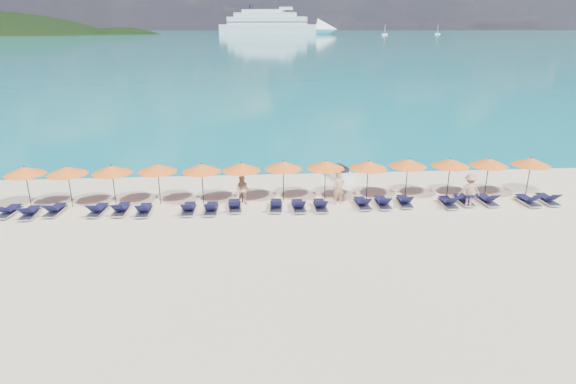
{
  "coord_description": "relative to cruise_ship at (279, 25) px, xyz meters",
  "views": [
    {
      "loc": [
        -1.65,
        -19.72,
        9.09
      ],
      "look_at": [
        0.0,
        3.0,
        1.2
      ],
      "focal_mm": 30.0,
      "sensor_mm": 36.0,
      "label": 1
    }
  ],
  "objects": [
    {
      "name": "ground",
      "position": [
        -30.93,
        -574.26,
        -10.12
      ],
      "size": [
        1400.0,
        1400.0,
        0.0
      ],
      "primitive_type": "plane",
      "color": "beige"
    },
    {
      "name": "sea",
      "position": [
        -30.93,
        85.74,
        -10.11
      ],
      "size": [
        1600.0,
        1300.0,
        0.01
      ],
      "primitive_type": "cube",
      "color": "#1FA9B2",
      "rests_on": "ground"
    },
    {
      "name": "headland_small",
      "position": [
        -180.93,
        -14.26,
        -45.12
      ],
      "size": [
        162.0,
        126.0,
        85.5
      ],
      "color": "black",
      "rests_on": "ground"
    },
    {
      "name": "cruise_ship",
      "position": [
        0.0,
        0.0,
        0.0
      ],
      "size": [
        140.0,
        62.59,
        38.89
      ],
      "rotation": [
        0.0,
        0.0,
        -0.3
      ],
      "color": "white",
      "rests_on": "ground"
    },
    {
      "name": "sailboat_near",
      "position": [
        106.76,
        -73.75,
        -9.05
      ],
      "size": [
        5.68,
        1.89,
        10.42
      ],
      "color": "white",
      "rests_on": "ground"
    },
    {
      "name": "sailboat_far",
      "position": [
        174.21,
        -44.67,
        -9.1
      ],
      "size": [
        5.42,
        1.81,
        9.94
      ],
      "color": "white",
      "rests_on": "ground"
    },
    {
      "name": "jetski",
      "position": [
        -27.18,
        -565.45,
        -9.79
      ],
      "size": [
        1.48,
        2.42,
        0.81
      ],
      "rotation": [
        0.0,
        0.0,
        0.3
      ],
      "color": "white",
      "rests_on": "ground"
    },
    {
      "name": "beachgoer_a",
      "position": [
        -28.13,
        -570.0,
        -9.21
      ],
      "size": [
        0.74,
        0.57,
        1.82
      ],
      "primitive_type": "imported",
      "rotation": [
        0.0,
        0.0,
        0.21
      ],
      "color": "tan",
      "rests_on": "ground"
    },
    {
      "name": "beachgoer_b",
      "position": [
        -33.22,
        -569.62,
        -9.32
      ],
      "size": [
        0.87,
        0.63,
        1.6
      ],
      "primitive_type": "imported",
      "rotation": [
        0.0,
        0.0,
        -0.26
      ],
      "color": "tan",
      "rests_on": "ground"
    },
    {
      "name": "beachgoer_c",
      "position": [
        -21.3,
        -570.79,
        -9.23
      ],
      "size": [
        1.19,
        0.62,
        1.79
      ],
      "primitive_type": "imported",
      "rotation": [
        0.0,
        0.0,
        3.07
      ],
      "color": "tan",
      "rests_on": "ground"
    },
    {
      "name": "umbrella_0",
      "position": [
        -44.41,
        -569.27,
        -8.1
      ],
      "size": [
        2.1,
        2.1,
        2.28
      ],
      "color": "black",
      "rests_on": "ground"
    },
    {
      "name": "umbrella_1",
      "position": [
        -42.23,
        -569.4,
        -8.1
      ],
      "size": [
        2.1,
        2.1,
        2.28
      ],
      "color": "black",
      "rests_on": "ground"
    },
    {
      "name": "umbrella_2",
      "position": [
        -39.99,
        -569.36,
        -8.1
      ],
      "size": [
        2.1,
        2.1,
        2.28
      ],
      "color": "black",
      "rests_on": "ground"
    },
    {
      "name": "umbrella_3",
      "position": [
        -37.67,
        -569.24,
        -8.1
      ],
      "size": [
        2.1,
        2.1,
        2.28
      ],
      "color": "black",
      "rests_on": "ground"
    },
    {
      "name": "umbrella_4",
      "position": [
        -35.36,
        -569.38,
        -8.1
      ],
      "size": [
        2.1,
        2.1,
        2.28
      ],
      "color": "black",
      "rests_on": "ground"
    },
    {
      "name": "umbrella_5",
      "position": [
        -33.27,
        -569.34,
        -8.1
      ],
      "size": [
        2.1,
        2.1,
        2.28
      ],
      "color": "black",
      "rests_on": "ground"
    },
    {
      "name": "umbrella_6",
      "position": [
        -31.02,
        -569.19,
        -8.1
      ],
      "size": [
        2.1,
        2.1,
        2.28
      ],
      "color": "black",
      "rests_on": "ground"
    },
    {
      "name": "umbrella_7",
      "position": [
        -28.75,
        -569.26,
        -8.1
      ],
      "size": [
        2.1,
        2.1,
        2.28
      ],
      "color": "black",
      "rests_on": "ground"
    },
    {
      "name": "umbrella_8",
      "position": [
        -26.47,
        -569.47,
        -8.1
      ],
      "size": [
        2.1,
        2.1,
        2.28
      ],
      "color": "black",
      "rests_on": "ground"
    },
    {
      "name": "umbrella_9",
      "position": [
        -24.2,
        -569.2,
        -8.1
      ],
      "size": [
        2.1,
        2.1,
        2.28
      ],
      "color": "black",
      "rests_on": "ground"
    },
    {
      "name": "umbrella_10",
      "position": [
        -21.87,
        -569.34,
        -8.1
      ],
      "size": [
        2.1,
        2.1,
        2.28
      ],
      "color": "black",
      "rests_on": "ground"
    },
    {
      "name": "umbrella_11",
      "position": [
        -19.72,
        -569.4,
        -8.1
      ],
      "size": [
        2.1,
        2.1,
        2.28
      ],
      "color": "black",
      "rests_on": "ground"
    },
    {
      "name": "umbrella_12",
      "position": [
        -17.36,
        -569.47,
        -8.1
      ],
      "size": [
        2.1,
        2.1,
        2.28
      ],
      "color": "black",
      "rests_on": "ground"
    },
    {
      "name": "lounger_0",
      "position": [
        -45.04,
        -570.37,
        -9.88
      ],
      "size": [
        0.76,
        1.75,
        0.66
      ],
      "rotation": [
        0.0,
        0.0,
        -0.08
      ],
      "color": "silver",
      "rests_on": "ground"
    },
    {
      "name": "lounger_1",
      "position": [
        -43.88,
        -570.67,
        -9.88
      ],
      "size": [
        0.73,
        1.74,
        0.66
      ],
      "rotation": [
        0.0,
        0.0,
        0.06
      ],
      "color": "silver",
      "rests_on": "ground"
    },
    {
      "name": "lounger_2",
      "position": [
        -42.77,
        -570.36,
        -9.88
      ],
      "size": [
        0.72,
        1.74,
        0.66
      ],
      "rotation": [
        0.0,
        0.0,
        -0.06
      ],
      "color": "silver",
      "rests_on": "ground"
    },
    {
      "name": "lounger_3",
      "position": [
        -40.59,
        -570.54,
        -9.88
      ],
      "size": [
        0.79,
        1.75,
        0.66
      ],
      "rotation": [
        0.0,
        0.0,
        -0.1
      ],
      "color": "silver",
      "rests_on": "ground"
    },
    {
      "name": "lounger_4",
      "position": [
        -39.43,
        -570.53,
        -9.88
      ],
      "size": [
        0.64,
        1.71,
        0.66
      ],
      "rotation": [
        0.0,
        0.0,
        -0.01
      ],
      "color": "silver",
      "rests_on": "ground"
    },
    {
      "name": "lounger_5",
      "position": [
        -38.24,
        -570.71,
        -9.88
      ],
      "size": [
        0.65,
        1.71,
        0.66
      ],
      "rotation": [
        0.0,
        0.0,
        0.02
      ],
      "color": "silver",
      "rests_on": "ground"
    },
    {
      "name": "lounger_6",
      "position": [
        -35.99,
        -570.7,
        -9.88
      ],
      "size": [
        0.64,
        1.71,
        0.66
      ],
      "rotation": [
        0.0,
        0.0,
        -0.01
      ],
      "color": "silver",
      "rests_on": "ground"
    },
    {
      "name": "lounger_7",
      "position": [
        -34.84,
        -570.74,
        -9.88
      ],
      "size": [
        0.67,
        1.72,
        0.66
      ],
      "rotation": [
        0.0,
        0.0,
        -0.03
      ],
      "color": "silver",
      "rests_on": "ground"
    },
    {
      "name": "lounger_8",
      "position": [
        -33.65,
        -570.44,
        -9.88
      ],
      "size": [
        0.77,
        1.75,
        0.66
      ],
      "rotation": [
        0.0,
        0.0,
        0.09
      ],
      "color": "silver",
      "rests_on": "ground"
    },
    {
      "name": "lounger_9",
      "position": [
        -31.5,
        -570.55,
        -9.88
      ],
      "size": [
        0.74,
        1.74,
        0.66
      ],
      "rotation": [
        0.0,
        0.0,
        -0.07
      ],
      "color": "silver",
      "rests_on": "ground"
    },
    {
      "name": "lounger_10",
      "position": [
        -30.33,
        -570.69,
        -9.88
      ],
      "size": [
        0.69,
        1.73,
        0.66
      ],
      "rotation": [
        0.0,
        0.0,
        0.04
      ],
      "color": "silver",
      "rests_on": "ground"
    },
    {
      "name": "lounger_11",
      "position": [
        -29.19,
        -570.71,
        -9.88
      ],
      "size": [
        0.63,
        1.7,
        0.66
      ],
      "rotation": [
        0.0,
        0.0,
        0.0
      ],
      "color": "silver",
      "rests_on": "ground"
    },
    {
      "name": "lounger_12",
      "position": [
        -26.93,
        -570.54,
        -9.88
      ],
      "size": [
        0.71,
        1.73,
        0.66
      ],
      "rotation": [
        0.0,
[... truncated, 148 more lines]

